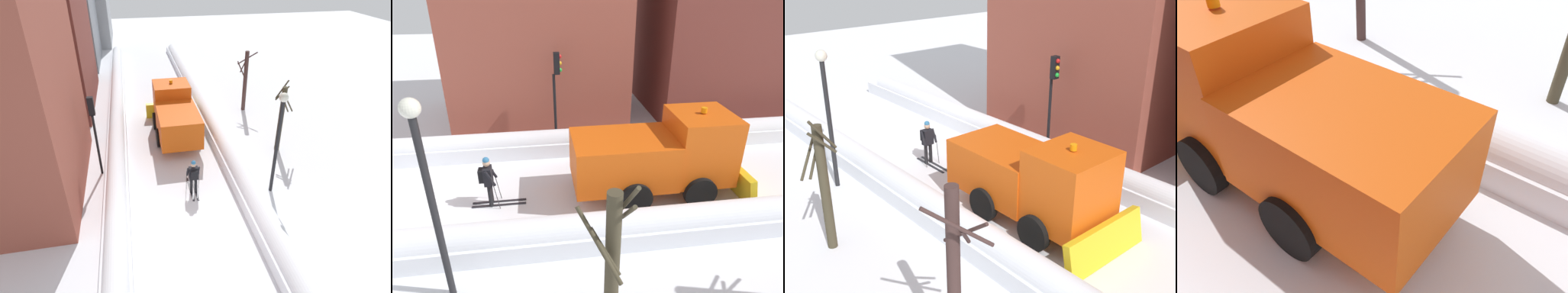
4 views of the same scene
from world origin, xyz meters
TOP-DOWN VIEW (x-y plane):
  - ground_plane at (0.00, 10.00)m, footprint 80.00×80.00m
  - snowbank_left at (-3.00, 10.00)m, footprint 1.10×36.00m
  - snowbank_right at (3.00, 10.00)m, footprint 1.10×36.00m
  - plow_truck at (0.56, 8.28)m, footprint 3.20×5.98m
  - skier at (0.57, 2.46)m, footprint 0.62×1.80m
  - traffic_light_pole at (-3.79, 5.06)m, footprint 0.28×0.42m
  - street_lamp at (4.25, 1.89)m, footprint 0.40×0.40m
  - bare_tree_near at (6.09, 5.42)m, footprint 1.07×1.00m
  - bare_tree_mid at (5.92, 11.13)m, footprint 1.32×1.44m

SIDE VIEW (x-z plane):
  - ground_plane at x=0.00m, z-range 0.00..0.00m
  - snowbank_right at x=3.00m, z-range -0.07..0.96m
  - snowbank_left at x=-3.00m, z-range -0.06..1.01m
  - skier at x=0.57m, z-range 0.10..1.91m
  - plow_truck at x=0.56m, z-range -0.08..3.04m
  - bare_tree_near at x=6.09m, z-range -0.03..4.07m
  - bare_tree_mid at x=5.92m, z-range 0.08..4.31m
  - traffic_light_pole at x=-3.79m, z-range 0.85..5.04m
  - street_lamp at x=4.25m, z-range 0.69..5.70m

